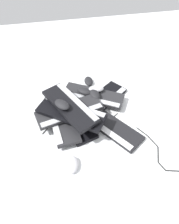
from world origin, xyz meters
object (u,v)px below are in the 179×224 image
keyboard_5 (71,113)px  mouse_4 (84,91)px  keyboard_2 (101,101)px  mouse_2 (62,105)px  keyboard_6 (93,96)px  mouse_1 (95,94)px  keyboard_7 (70,106)px  mouse_3 (96,89)px  mouse_0 (89,81)px  mouse_5 (73,165)px  keyboard_0 (73,118)px  keyboard_3 (61,118)px  keyboard_1 (110,126)px  keyboard_4 (70,111)px

keyboard_5 → mouse_4: size_ratio=4.07×
keyboard_2 → mouse_2: bearing=26.1°
keyboard_6 → mouse_1: bearing=103.5°
keyboard_7 → mouse_3: size_ratio=4.18×
mouse_1 → mouse_0: bearing=-11.4°
mouse_3 → mouse_5: 0.60m
keyboard_0 → keyboard_7: 0.12m
keyboard_3 → keyboard_5: 0.09m
keyboard_2 → keyboard_7: 0.30m
keyboard_0 → keyboard_7: keyboard_7 is taller
keyboard_1 → keyboard_7: 0.30m
keyboard_2 → mouse_1: 0.08m
keyboard_1 → keyboard_7: keyboard_7 is taller
keyboard_2 → keyboard_4: 0.28m
mouse_1 → mouse_4: 0.08m
keyboard_5 → keyboard_0: bearing=-108.5°
keyboard_6 → keyboard_5: bearing=47.0°
keyboard_0 → mouse_2: bearing=13.8°
mouse_0 → mouse_5: size_ratio=1.00×
mouse_2 → mouse_3: size_ratio=1.00×
keyboard_2 → mouse_1: bearing=-8.4°
mouse_2 → keyboard_0: bearing=66.3°
keyboard_3 → mouse_1: mouse_1 is taller
keyboard_7 → mouse_2: bearing=17.4°
keyboard_5 → mouse_2: size_ratio=4.07×
keyboard_1 → mouse_0: size_ratio=4.04×
keyboard_7 → mouse_2: 0.06m
keyboard_2 → keyboard_5: keyboard_5 is taller
keyboard_0 → keyboard_4: size_ratio=1.00×
keyboard_4 → mouse_5: bearing=84.8°
keyboard_6 → mouse_5: keyboard_6 is taller
mouse_2 → mouse_4: bearing=101.5°
keyboard_1 → keyboard_4: bearing=-28.2°
keyboard_2 → mouse_5: bearing=59.9°
mouse_2 → mouse_5: size_ratio=1.00×
keyboard_5 → mouse_0: size_ratio=4.07×
mouse_1 → mouse_3: size_ratio=1.00×
mouse_1 → keyboard_6: bearing=2.1°
keyboard_3 → mouse_2: size_ratio=4.14×
keyboard_6 → mouse_0: keyboard_6 is taller
keyboard_4 → keyboard_6: keyboard_4 is taller
mouse_4 → mouse_5: bearing=113.8°
keyboard_3 → mouse_2: bearing=176.3°
mouse_0 → mouse_3: 0.18m
keyboard_3 → mouse_2: (-0.02, 0.00, 0.13)m
keyboard_5 → mouse_4: (-0.12, -0.22, -0.02)m
keyboard_3 → keyboard_6: same height
keyboard_2 → keyboard_7: keyboard_7 is taller
mouse_2 → mouse_3: (-0.26, -0.20, -0.09)m
keyboard_1 → mouse_3: mouse_3 is taller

